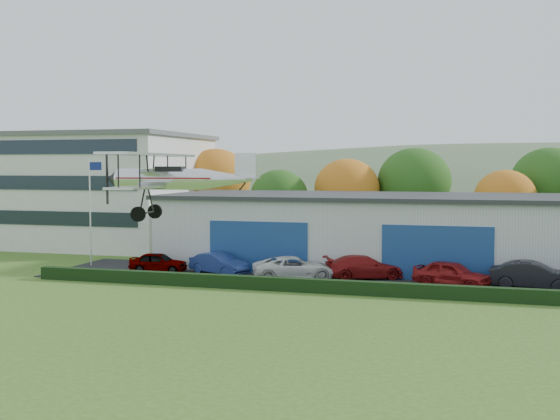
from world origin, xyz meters
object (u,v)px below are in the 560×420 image
(office_block, at_px, (89,189))
(car_5, at_px, (533,275))
(flagpole, at_px, (91,202))
(car_3, at_px, (364,267))
(car_0, at_px, (158,262))
(car_4, at_px, (452,274))
(hangar, at_px, (441,232))
(car_1, at_px, (219,264))
(car_2, at_px, (295,268))
(biplane, at_px, (172,177))

(office_block, distance_m, car_5, 41.53)
(flagpole, bearing_deg, car_3, -0.99)
(car_0, bearing_deg, car_4, -96.77)
(hangar, bearing_deg, car_3, -126.12)
(flagpole, height_order, car_5, flagpole)
(car_1, xyz_separation_m, car_4, (15.37, -0.70, 0.07))
(hangar, height_order, car_4, hangar)
(car_2, xyz_separation_m, car_4, (9.86, 0.05, 0.04))
(car_0, height_order, car_3, car_3)
(car_2, xyz_separation_m, biplane, (-1.39, -15.57, 6.14))
(car_0, relative_size, car_1, 0.90)
(car_0, relative_size, car_3, 0.76)
(car_2, xyz_separation_m, car_5, (14.57, 0.60, 0.07))
(office_block, height_order, car_3, office_block)
(car_2, height_order, car_3, car_3)
(car_4, distance_m, car_5, 4.74)
(car_3, height_order, car_5, car_5)
(biplane, bearing_deg, car_2, 81.30)
(flagpole, bearing_deg, car_0, -13.74)
(office_block, xyz_separation_m, flagpole, (8.12, -13.00, -0.43))
(flagpole, height_order, biplane, flagpole)
(hangar, height_order, car_3, hangar)
(hangar, distance_m, car_0, 20.33)
(office_block, bearing_deg, car_4, -23.78)
(office_block, xyz_separation_m, biplane, (22.74, -30.60, 1.73))
(hangar, height_order, biplane, biplane)
(car_3, xyz_separation_m, car_5, (10.32, -1.08, 0.07))
(car_4, bearing_deg, biplane, 163.93)
(car_0, xyz_separation_m, car_2, (9.94, -0.55, 0.08))
(office_block, distance_m, flagpole, 15.33)
(car_5, bearing_deg, car_2, 98.78)
(car_1, bearing_deg, car_5, -66.55)
(office_block, height_order, car_4, office_block)
(office_block, distance_m, car_1, 23.88)
(flagpole, bearing_deg, car_1, -6.95)
(office_block, relative_size, car_5, 4.12)
(hangar, bearing_deg, car_0, -158.36)
(car_0, xyz_separation_m, car_5, (24.51, 0.05, 0.14))
(car_1, height_order, car_5, car_5)
(car_2, height_order, car_4, car_4)
(office_block, distance_m, biplane, 38.16)
(flagpole, xyz_separation_m, car_3, (20.27, -0.35, -3.98))
(car_0, bearing_deg, car_2, -98.48)
(flagpole, distance_m, car_4, 26.24)
(office_block, distance_m, car_4, 37.40)
(flagpole, bearing_deg, car_5, -2.68)
(car_3, bearing_deg, car_0, 70.91)
(office_block, relative_size, car_3, 3.95)
(car_5, bearing_deg, car_3, 90.45)
(office_block, height_order, car_1, office_block)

